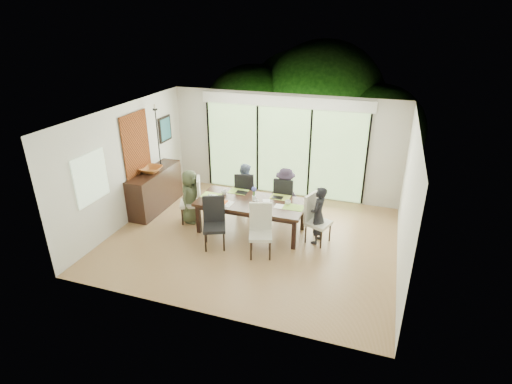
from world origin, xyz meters
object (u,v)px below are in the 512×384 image
(chair_near_right, at_px, (261,232))
(laptop, at_px, (213,197))
(chair_left_end, at_px, (190,200))
(vase, at_px, (254,198))
(chair_far_right, at_px, (285,197))
(chair_near_left, at_px, (214,224))
(person_far_left, at_px, (245,188))
(table_top, at_px, (251,202))
(person_left_end, at_px, (190,196))
(person_far_right, at_px, (285,194))
(bowl, at_px, (151,170))
(chair_far_left, at_px, (245,192))
(sideboard, at_px, (155,190))
(cup_b, at_px, (256,202))
(person_right_end, at_px, (318,215))
(chair_right_end, at_px, (319,219))
(cup_a, at_px, (224,192))

(chair_near_right, distance_m, laptop, 1.57)
(chair_left_end, height_order, vase, chair_left_end)
(chair_far_right, height_order, chair_near_left, same)
(vase, bearing_deg, person_far_left, 122.66)
(table_top, xyz_separation_m, chair_near_right, (0.50, -0.87, -0.17))
(chair_far_right, xyz_separation_m, person_left_end, (-2.03, -0.85, 0.09))
(person_far_left, bearing_deg, chair_near_right, 133.56)
(person_far_right, distance_m, bowl, 3.26)
(chair_far_left, distance_m, sideboard, 2.24)
(chair_far_right, distance_m, bowl, 3.28)
(table_top, height_order, vase, vase)
(cup_b, bearing_deg, table_top, 146.31)
(table_top, distance_m, person_left_end, 1.48)
(person_right_end, bearing_deg, bowl, -83.79)
(person_far_left, xyz_separation_m, bowl, (-2.18, -0.59, 0.43))
(person_far_right, bearing_deg, person_left_end, 32.29)
(chair_left_end, bearing_deg, person_left_end, 65.71)
(chair_right_end, relative_size, laptop, 3.33)
(person_right_end, relative_size, sideboard, 0.71)
(laptop, relative_size, bowl, 0.61)
(cup_b, bearing_deg, chair_near_left, -130.17)
(chair_near_right, xyz_separation_m, cup_a, (-1.20, 1.02, 0.24))
(table_top, relative_size, chair_right_end, 2.18)
(bowl, bearing_deg, cup_b, -7.06)
(cup_a, height_order, bowl, bowl)
(table_top, distance_m, chair_far_right, 1.03)
(person_left_end, relative_size, person_right_end, 1.00)
(chair_far_left, xyz_separation_m, laptop, (-0.40, -0.95, 0.21))
(chair_near_left, xyz_separation_m, person_far_left, (0.05, 1.70, 0.09))
(chair_far_right, bearing_deg, chair_near_left, 58.56)
(person_right_end, bearing_deg, chair_near_left, -56.66)
(chair_far_right, height_order, sideboard, chair_far_right)
(cup_b, bearing_deg, chair_right_end, 4.24)
(vase, height_order, sideboard, sideboard)
(person_left_end, bearing_deg, person_far_right, -60.25)
(chair_near_left, xyz_separation_m, person_right_end, (1.98, 0.87, 0.09))
(person_right_end, height_order, bowl, person_right_end)
(person_far_right, xyz_separation_m, cup_b, (-0.40, -0.93, 0.15))
(person_right_end, relative_size, vase, 10.75)
(chair_near_left, relative_size, laptop, 3.33)
(table_top, distance_m, cup_b, 0.20)
(chair_near_left, relative_size, cup_a, 8.87)
(sideboard, bearing_deg, chair_left_end, -16.97)
(chair_near_right, xyz_separation_m, person_right_end, (0.98, 0.87, 0.09))
(chair_right_end, distance_m, bowl, 4.17)
(vase, bearing_deg, person_left_end, -178.13)
(chair_near_right, bearing_deg, chair_far_left, 101.30)
(laptop, distance_m, cup_a, 0.29)
(chair_far_right, xyz_separation_m, chair_near_left, (-1.05, -1.72, 0.00))
(person_far_left, bearing_deg, person_left_end, 53.23)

